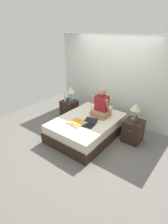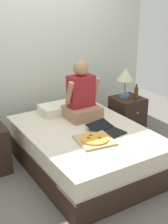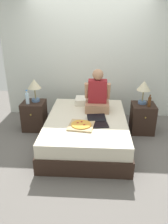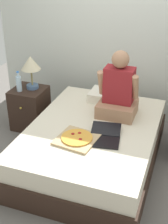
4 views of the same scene
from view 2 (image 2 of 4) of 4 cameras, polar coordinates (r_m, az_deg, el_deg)
The scene contains 10 objects.
ground_plane at distance 4.10m, azimuth 0.19°, elevation -9.55°, with size 5.81×5.81×0.00m, color #66605B.
wall_back at distance 4.79m, azimuth -8.44°, elevation 10.82°, with size 3.81×0.12×2.50m, color silver.
bed at distance 3.98m, azimuth 0.20°, elevation -6.56°, with size 1.42×1.96×0.49m.
nightstand_right at distance 4.91m, azimuth 7.89°, elevation -0.59°, with size 0.44×0.47×0.58m.
lamp_on_right_nightstand at distance 4.74m, azimuth 7.60°, elevation 6.45°, with size 0.26×0.26×0.45m.
beer_bottle at distance 4.75m, azimuth 9.54°, elevation 3.50°, with size 0.06×0.06×0.23m.
pillow at distance 4.41m, azimuth -4.63°, elevation 0.64°, with size 0.52×0.34×0.12m, color silver.
person_seated at distance 4.16m, azimuth -0.46°, elevation 2.73°, with size 0.47×0.40×0.78m.
laptop at distance 3.81m, azimuth 4.30°, elevation -3.44°, with size 0.38×0.46×0.07m.
pizza_box at distance 3.59m, azimuth 1.95°, elevation -5.08°, with size 0.45×0.45×0.05m.
Camera 2 is at (-1.86, -2.99, 2.10)m, focal length 50.00 mm.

